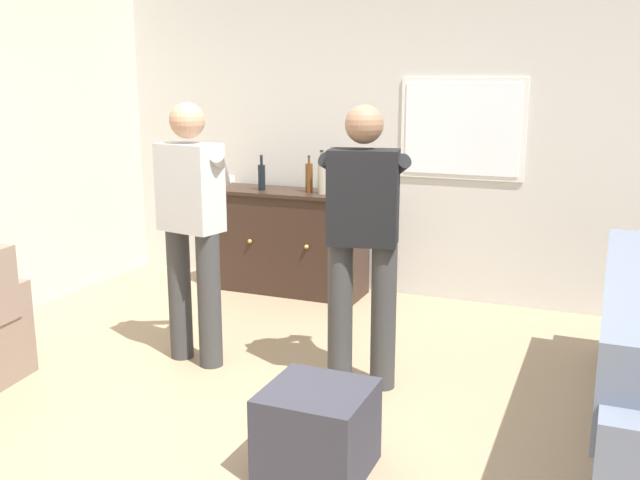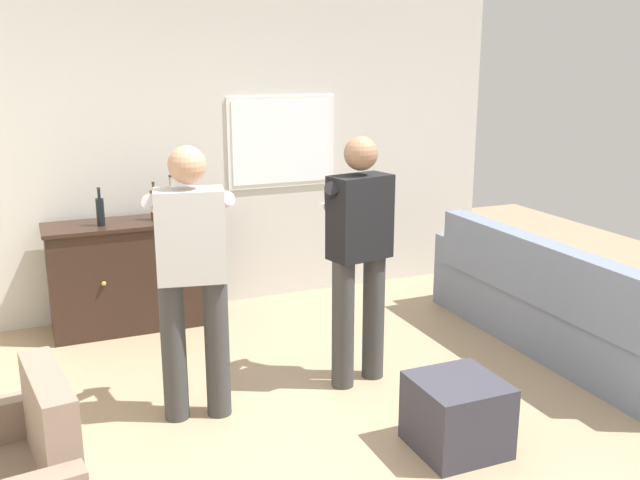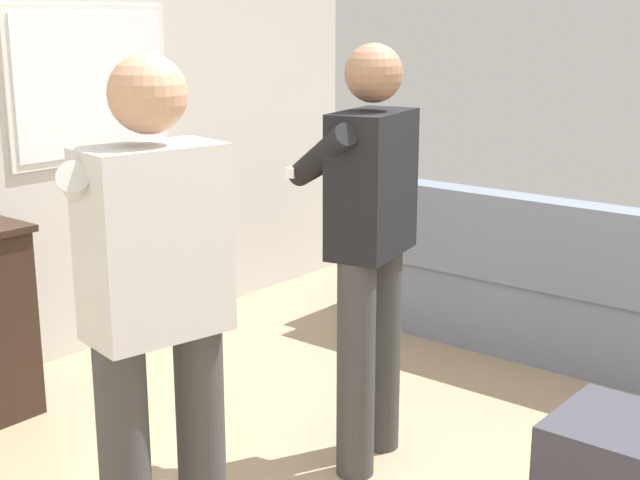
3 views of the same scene
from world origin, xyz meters
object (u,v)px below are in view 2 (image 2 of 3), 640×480
at_px(bottle_wine_green, 172,202).
at_px(person_standing_right, 358,249).
at_px(sideboard_cabinet, 134,274).
at_px(couch, 550,307).
at_px(ottoman, 457,414).
at_px(person_standing_left, 192,271).
at_px(bottle_liquor_amber, 100,211).
at_px(bottle_spirits_clear, 154,204).

bearing_deg(bottle_wine_green, person_standing_right, -59.86).
height_order(sideboard_cabinet, person_standing_right, person_standing_right).
distance_m(couch, bottle_wine_green, 3.06).
bearing_deg(couch, bottle_wine_green, 146.43).
relative_size(bottle_wine_green, person_standing_right, 0.22).
relative_size(bottle_wine_green, ottoman, 0.76).
height_order(sideboard_cabinet, person_standing_left, person_standing_left).
xyz_separation_m(bottle_liquor_amber, person_standing_right, (1.46, -1.56, -0.07)).
relative_size(bottle_spirits_clear, person_standing_right, 0.18).
bearing_deg(person_standing_right, couch, -2.96).
distance_m(couch, person_standing_left, 2.76).
relative_size(bottle_wine_green, person_standing_left, 0.22).
distance_m(bottle_wine_green, person_standing_left, 1.64).
bearing_deg(bottle_liquor_amber, couch, -28.47).
relative_size(couch, ottoman, 5.30).
bearing_deg(person_standing_left, bottle_liquor_amber, 101.88).
bearing_deg(person_standing_left, ottoman, -37.16).
bearing_deg(bottle_spirits_clear, bottle_liquor_amber, -174.15).
bearing_deg(bottle_wine_green, ottoman, -67.92).
distance_m(sideboard_cabinet, bottle_spirits_clear, 0.60).
xyz_separation_m(sideboard_cabinet, bottle_liquor_amber, (-0.23, -0.06, 0.56)).
distance_m(bottle_spirits_clear, person_standing_left, 1.67).
height_order(bottle_liquor_amber, bottle_spirits_clear, bottle_spirits_clear).
bearing_deg(bottle_spirits_clear, person_standing_right, -57.08).
bearing_deg(ottoman, bottle_spirits_clear, 114.21).
bearing_deg(bottle_liquor_amber, person_standing_right, -46.90).
relative_size(bottle_spirits_clear, person_standing_left, 0.18).
distance_m(sideboard_cabinet, person_standing_left, 1.75).
bearing_deg(couch, person_standing_left, 179.50).
bearing_deg(sideboard_cabinet, person_standing_right, -52.74).
bearing_deg(person_standing_right, sideboard_cabinet, 127.26).
bearing_deg(ottoman, couch, 33.02).
xyz_separation_m(couch, person_standing_right, (-1.57, 0.08, 0.60)).
height_order(ottoman, person_standing_left, person_standing_left).
relative_size(sideboard_cabinet, person_standing_left, 0.81).
height_order(bottle_spirits_clear, person_standing_right, person_standing_right).
bearing_deg(couch, bottle_spirits_clear, 147.11).
xyz_separation_m(bottle_wine_green, bottle_liquor_amber, (-0.56, -0.00, -0.03)).
distance_m(ottoman, person_standing_right, 1.26).
relative_size(sideboard_cabinet, ottoman, 2.83).
xyz_separation_m(bottle_liquor_amber, ottoman, (1.60, -2.58, -0.80)).
height_order(bottle_wine_green, person_standing_left, person_standing_left).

